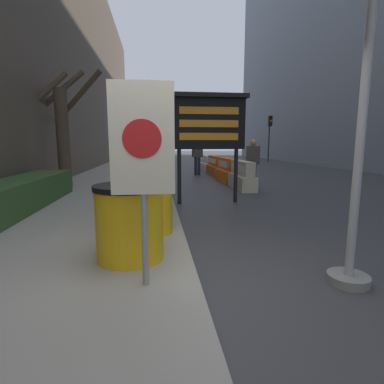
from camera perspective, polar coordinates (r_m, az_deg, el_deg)
ground_plane at (r=3.29m, az=1.12°, el=-18.18°), size 120.00×120.00×0.00m
sidewalk_left at (r=3.56m, az=-32.59°, el=-16.01°), size 3.83×56.00×0.16m
building_left_facade at (r=13.99m, az=-24.47°, el=27.81°), size 0.40×50.40×12.31m
hedge_strip at (r=6.66m, az=-31.89°, el=-1.16°), size 0.90×5.68×0.62m
bare_tree at (r=10.37m, az=-23.30°, el=11.62°), size 2.35×1.46×3.80m
barrel_drum_foreground at (r=3.58m, az=-11.77°, el=-5.60°), size 0.81×0.81×0.88m
barrel_drum_middle at (r=4.61m, az=-8.61°, el=-2.20°), size 0.81×0.81×0.88m
barrel_drum_back at (r=5.66m, az=-8.24°, el=-0.08°), size 0.81×0.81×0.88m
warning_sign at (r=2.74m, az=-9.41°, el=7.43°), size 0.58×0.08×1.89m
message_board at (r=7.60m, az=3.13°, el=12.92°), size 1.94×0.36×2.71m
jersey_barrier_cream at (r=10.20m, az=9.48°, el=2.90°), size 0.51×1.83×0.94m
jersey_barrier_orange_near at (r=12.12m, az=6.82°, el=3.95°), size 0.64×1.78×0.95m
jersey_barrier_orange_far at (r=14.54m, az=4.50°, el=4.80°), size 0.55×2.13×0.92m
jersey_barrier_white at (r=16.96m, az=2.85°, el=5.34°), size 0.58×1.88×0.85m
traffic_cone_near at (r=16.03m, az=3.29°, el=4.73°), size 0.31×0.31×0.55m
traffic_cone_mid at (r=20.39m, az=4.61°, el=5.82°), size 0.37×0.37×0.66m
traffic_light_near_curb at (r=22.64m, az=-5.12°, el=11.70°), size 0.28×0.45×3.45m
traffic_light_far_side at (r=26.09m, az=14.58°, el=11.60°), size 0.28×0.45×3.77m
pedestrian_worker at (r=14.54m, az=1.02°, el=7.41°), size 0.52×0.37×1.79m
pedestrian_passerby at (r=10.64m, az=11.52°, el=6.13°), size 0.50×0.43×1.65m
steel_pole_right at (r=3.56m, az=28.62°, el=-1.57°), size 0.44×0.44×3.10m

